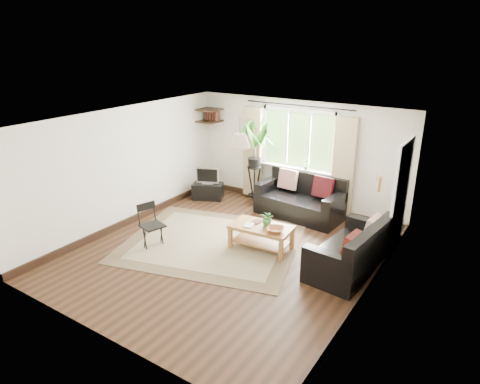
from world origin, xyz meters
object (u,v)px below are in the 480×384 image
Objects in this scene: coffee_table at (261,237)px; folding_chair at (152,226)px; sofa_right at (350,248)px; tv_stand at (208,191)px; sofa_back at (300,197)px; palm_stand at (254,164)px.

coffee_table is 1.36× the size of folding_chair.
sofa_right is 4.19m from tv_stand.
sofa_back is at bearing -17.72° from tv_stand.
sofa_back is 1.32m from palm_stand.
tv_stand is (-2.36, 1.50, -0.04)m from coffee_table.
sofa_back is 2.31m from sofa_right.
palm_stand reaches higher than sofa_right.
palm_stand is at bearing 7.70° from folding_chair.
coffee_table is 2.80m from tv_stand.
palm_stand is at bearing -7.10° from tv_stand.
palm_stand is at bearing 124.78° from coffee_table.
folding_chair is at bearing -64.47° from sofa_right.
palm_stand is (1.09, 0.33, 0.78)m from tv_stand.
sofa_right is (1.67, -1.59, -0.02)m from sofa_back.
sofa_right is at bearing -53.85° from folding_chair.
sofa_right is 2.10× the size of folding_chair.
tv_stand is 1.38m from palm_stand.
folding_chair is (0.66, -2.53, 0.22)m from tv_stand.
folding_chair is (-0.43, -2.86, -0.56)m from palm_stand.
coffee_table is at bearing -55.22° from palm_stand.
sofa_right is 1.62m from coffee_table.
folding_chair is (-1.63, -2.78, -0.02)m from sofa_back.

